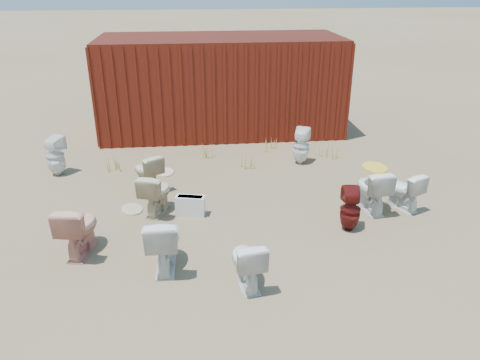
{
  "coord_description": "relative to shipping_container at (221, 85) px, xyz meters",
  "views": [
    {
      "loc": [
        -0.78,
        -6.75,
        3.84
      ],
      "look_at": [
        0.0,
        0.6,
        0.55
      ],
      "focal_mm": 35.0,
      "sensor_mm": 36.0,
      "label": 1
    }
  ],
  "objects": [
    {
      "name": "toilet_back_beige_left",
      "position": [
        -1.67,
        -3.6,
        -0.84
      ],
      "size": [
        0.73,
        0.82,
        0.73
      ],
      "primitive_type": "imported",
      "rotation": [
        0.0,
        0.0,
        3.71
      ],
      "color": "#C9B693",
      "rests_on": "ground"
    },
    {
      "name": "loose_lid_near",
      "position": [
        -1.4,
        -2.83,
        -1.19
      ],
      "size": [
        0.39,
        0.5,
        0.02
      ],
      "primitive_type": "ellipsoid",
      "rotation": [
        0.0,
        0.0,
        0.02
      ],
      "color": "beige",
      "rests_on": "ground"
    },
    {
      "name": "weed_clump_f",
      "position": [
        2.93,
        -4.66,
        -1.1
      ],
      "size": [
        0.28,
        0.28,
        0.21
      ],
      "primitive_type": "cone",
      "color": "#9B9F3F",
      "rests_on": "ground"
    },
    {
      "name": "weed_clump_b",
      "position": [
        0.37,
        -2.68,
        -1.06
      ],
      "size": [
        0.32,
        0.32,
        0.28
      ],
      "primitive_type": "cone",
      "color": "#9B9F3F",
      "rests_on": "ground"
    },
    {
      "name": "ground",
      "position": [
        0.0,
        -5.2,
        -1.2
      ],
      "size": [
        100.0,
        100.0,
        0.0
      ],
      "primitive_type": "plane",
      "color": "brown",
      "rests_on": "ground"
    },
    {
      "name": "toilet_back_e",
      "position": [
        1.55,
        -2.59,
        -0.8
      ],
      "size": [
        0.48,
        0.48,
        0.79
      ],
      "primitive_type": "imported",
      "rotation": [
        0.0,
        0.0,
        2.71
      ],
      "color": "white",
      "rests_on": "ground"
    },
    {
      "name": "toilet_back_yellowlid",
      "position": [
        2.27,
        -4.9,
        -0.8
      ],
      "size": [
        0.52,
        0.82,
        0.8
      ],
      "primitive_type": "imported",
      "rotation": [
        0.0,
        0.0,
        3.24
      ],
      "color": "silver",
      "rests_on": "ground"
    },
    {
      "name": "toilet_front_c",
      "position": [
        -0.15,
        -6.82,
        -0.84
      ],
      "size": [
        0.51,
        0.76,
        0.72
      ],
      "primitive_type": "imported",
      "rotation": [
        0.0,
        0.0,
        3.3
      ],
      "color": "white",
      "rests_on": "ground"
    },
    {
      "name": "toilet_back_a",
      "position": [
        -3.6,
        -2.69,
        -0.78
      ],
      "size": [
        0.51,
        0.52,
        0.83
      ],
      "primitive_type": "imported",
      "rotation": [
        0.0,
        0.0,
        2.63
      ],
      "color": "white",
      "rests_on": "ground"
    },
    {
      "name": "toilet_back_beige_right",
      "position": [
        -1.45,
        -4.6,
        -0.82
      ],
      "size": [
        0.64,
        0.84,
        0.76
      ],
      "primitive_type": "imported",
      "rotation": [
        0.0,
        0.0,
        2.81
      ],
      "color": "beige",
      "rests_on": "ground"
    },
    {
      "name": "weed_clump_c",
      "position": [
        2.23,
        -2.34,
        -1.06
      ],
      "size": [
        0.36,
        0.36,
        0.28
      ],
      "primitive_type": "cone",
      "color": "#9B9F3F",
      "rests_on": "ground"
    },
    {
      "name": "weed_clump_d",
      "position": [
        -0.45,
        -2.03,
        -1.06
      ],
      "size": [
        0.3,
        0.3,
        0.28
      ],
      "primitive_type": "cone",
      "color": "#9B9F3F",
      "rests_on": "ground"
    },
    {
      "name": "shipping_container",
      "position": [
        0.0,
        0.0,
        0.0
      ],
      "size": [
        6.0,
        2.4,
        2.4
      ],
      "primitive_type": "cube",
      "color": "#4B150C",
      "rests_on": "ground"
    },
    {
      "name": "toilet_front_pink",
      "position": [
        -2.5,
        -5.77,
        -0.79
      ],
      "size": [
        0.59,
        0.87,
        0.82
      ],
      "primitive_type": "imported",
      "rotation": [
        0.0,
        0.0,
        2.97
      ],
      "color": "tan",
      "rests_on": "ground"
    },
    {
      "name": "yellow_lid",
      "position": [
        2.27,
        -4.9,
        -0.39
      ],
      "size": [
        0.41,
        0.51,
        0.02
      ],
      "primitive_type": "ellipsoid",
      "color": "yellow",
      "rests_on": "toilet_back_yellowlid"
    },
    {
      "name": "loose_tank",
      "position": [
        -0.87,
        -4.75,
        -1.02
      ],
      "size": [
        0.53,
        0.3,
        0.35
      ],
      "primitive_type": "cube",
      "rotation": [
        0.0,
        0.0,
        -0.22
      ],
      "color": "silver",
      "rests_on": "ground"
    },
    {
      "name": "loose_lid_far",
      "position": [
        -1.9,
        -4.46,
        -1.19
      ],
      "size": [
        0.51,
        0.57,
        0.02
      ],
      "primitive_type": "ellipsoid",
      "rotation": [
        0.0,
        0.0,
        0.39
      ],
      "color": "tan",
      "rests_on": "ground"
    },
    {
      "name": "weed_clump_a",
      "position": [
        -2.42,
        -2.58,
        -1.03
      ],
      "size": [
        0.36,
        0.36,
        0.33
      ],
      "primitive_type": "cone",
      "color": "#9B9F3F",
      "rests_on": "ground"
    },
    {
      "name": "toilet_front_a",
      "position": [
        -1.25,
        -6.29,
        -0.78
      ],
      "size": [
        0.48,
        0.83,
        0.83
      ],
      "primitive_type": "imported",
      "rotation": [
        0.0,
        0.0,
        3.12
      ],
      "color": "white",
      "rests_on": "ground"
    },
    {
      "name": "toilet_front_e",
      "position": [
        2.86,
        -4.88,
        -0.85
      ],
      "size": [
        0.64,
        0.78,
        0.7
      ],
      "primitive_type": "imported",
      "rotation": [
        0.0,
        0.0,
        3.57
      ],
      "color": "white",
      "rests_on": "ground"
    },
    {
      "name": "toilet_front_maroon",
      "position": [
        1.68,
        -5.53,
        -0.84
      ],
      "size": [
        0.38,
        0.38,
        0.73
      ],
      "primitive_type": "imported",
      "rotation": [
        0.0,
        0.0,
        2.98
      ],
      "color": "#5A110F",
      "rests_on": "ground"
    },
    {
      "name": "weed_clump_e",
      "position": [
        1.06,
        -1.7,
        -1.06
      ],
      "size": [
        0.34,
        0.34,
        0.27
      ],
      "primitive_type": "cone",
      "color": "#9B9F3F",
      "rests_on": "ground"
    }
  ]
}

